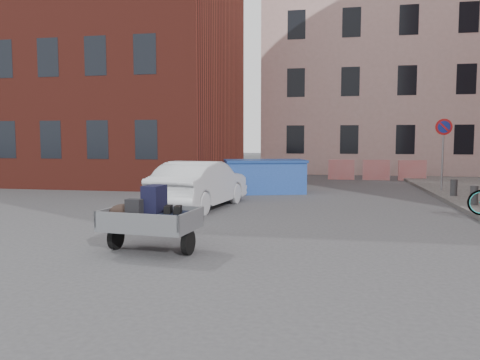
# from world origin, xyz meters

# --- Properties ---
(ground) EXTENTS (120.00, 120.00, 0.00)m
(ground) POSITION_xyz_m (0.00, 0.00, 0.00)
(ground) COLOR #38383A
(ground) RESTS_ON ground
(building_brick) EXTENTS (12.00, 10.00, 14.00)m
(building_brick) POSITION_xyz_m (-9.00, 13.00, 7.00)
(building_brick) COLOR #591E16
(building_brick) RESTS_ON ground
(building_pink) EXTENTS (16.00, 8.00, 14.00)m
(building_pink) POSITION_xyz_m (6.00, 22.00, 7.00)
(building_pink) COLOR #C19D94
(building_pink) RESTS_ON ground
(far_building) EXTENTS (6.00, 6.00, 8.00)m
(far_building) POSITION_xyz_m (-20.00, 22.00, 4.00)
(far_building) COLOR maroon
(far_building) RESTS_ON ground
(no_parking_sign) EXTENTS (0.60, 0.09, 2.65)m
(no_parking_sign) POSITION_xyz_m (6.00, 9.48, 2.01)
(no_parking_sign) COLOR gray
(no_parking_sign) RESTS_ON sidewalk
(barriers) EXTENTS (4.70, 0.18, 1.00)m
(barriers) POSITION_xyz_m (4.20, 15.00, 0.50)
(barriers) COLOR red
(barriers) RESTS_ON ground
(trailer) EXTENTS (1.72, 1.89, 1.20)m
(trailer) POSITION_xyz_m (-1.32, -1.08, 0.61)
(trailer) COLOR black
(trailer) RESTS_ON ground
(dumpster) EXTENTS (3.30, 2.33, 1.25)m
(dumpster) POSITION_xyz_m (-0.51, 8.50, 0.63)
(dumpster) COLOR #2147A1
(dumpster) RESTS_ON ground
(silver_car) EXTENTS (2.10, 4.39, 1.39)m
(silver_car) POSITION_xyz_m (-1.87, 4.35, 0.69)
(silver_car) COLOR silver
(silver_car) RESTS_ON ground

